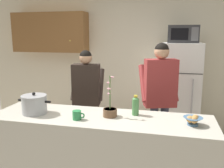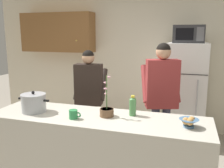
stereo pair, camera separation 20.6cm
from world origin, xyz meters
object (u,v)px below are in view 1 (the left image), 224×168
at_px(person_by_sink, 160,89).
at_px(potted_orchid, 110,111).
at_px(cooking_pot, 34,104).
at_px(bottle_near_edge, 136,105).
at_px(bread_bowl, 193,120).
at_px(coffee_mug, 77,115).
at_px(person_near_pot, 86,91).
at_px(refrigerator, 180,92).
at_px(microwave, 183,34).

bearing_deg(person_by_sink, potted_orchid, -118.62).
relative_size(cooking_pot, bottle_near_edge, 1.77).
bearing_deg(person_by_sink, bread_bowl, -69.28).
height_order(coffee_mug, potted_orchid, potted_orchid).
height_order(person_near_pot, bread_bowl, person_near_pot).
height_order(cooking_pot, potted_orchid, potted_orchid).
bearing_deg(refrigerator, potted_orchid, -113.29).
height_order(bottle_near_edge, potted_orchid, potted_orchid).
bearing_deg(microwave, coffee_mug, -118.91).
distance_m(person_near_pot, coffee_mug, 1.13).
relative_size(bread_bowl, potted_orchid, 0.42).
distance_m(refrigerator, bottle_near_edge, 1.79).
bearing_deg(person_near_pot, coffee_mug, -75.60).
bearing_deg(potted_orchid, person_by_sink, 61.38).
distance_m(refrigerator, bread_bowl, 1.89).
bearing_deg(person_near_pot, bottle_near_edge, -43.50).
height_order(person_near_pot, coffee_mug, person_near_pot).
bearing_deg(person_by_sink, refrigerator, 72.23).
relative_size(microwave, cooking_pot, 1.23).
bearing_deg(bottle_near_edge, coffee_mug, -152.74).
distance_m(person_near_pot, potted_orchid, 1.09).
bearing_deg(cooking_pot, person_by_sink, 36.35).
xyz_separation_m(refrigerator, person_by_sink, (-0.30, -0.93, 0.23)).
distance_m(coffee_mug, potted_orchid, 0.35).
relative_size(refrigerator, bottle_near_edge, 7.45).
relative_size(person_by_sink, potted_orchid, 3.77).
xyz_separation_m(refrigerator, microwave, (0.00, -0.02, 0.96)).
bearing_deg(potted_orchid, microwave, 66.46).
bearing_deg(bottle_near_edge, cooking_pot, -169.43).
xyz_separation_m(cooking_pot, potted_orchid, (0.84, 0.09, -0.04)).
bearing_deg(coffee_mug, bottle_near_edge, 27.26).
xyz_separation_m(person_near_pot, bottle_near_edge, (0.84, -0.80, 0.06)).
height_order(microwave, bread_bowl, microwave).
xyz_separation_m(microwave, bottle_near_edge, (-0.52, -1.68, -0.76)).
height_order(refrigerator, bread_bowl, refrigerator).
bearing_deg(bottle_near_edge, person_near_pot, 136.50).
bearing_deg(bottle_near_edge, person_by_sink, 73.70).
relative_size(microwave, person_near_pot, 0.31).
height_order(person_by_sink, cooking_pot, person_by_sink).
height_order(refrigerator, microwave, microwave).
distance_m(person_near_pot, bottle_near_edge, 1.16).
relative_size(microwave, bread_bowl, 2.59).
bearing_deg(microwave, bottle_near_edge, -107.32).
bearing_deg(potted_orchid, bread_bowl, -4.70).
bearing_deg(potted_orchid, cooking_pot, -173.87).
xyz_separation_m(microwave, cooking_pot, (-1.62, -1.88, -0.76)).
distance_m(cooking_pot, potted_orchid, 0.85).
bearing_deg(bread_bowl, refrigerator, 91.94).
height_order(refrigerator, cooking_pot, refrigerator).
distance_m(refrigerator, person_by_sink, 1.00).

